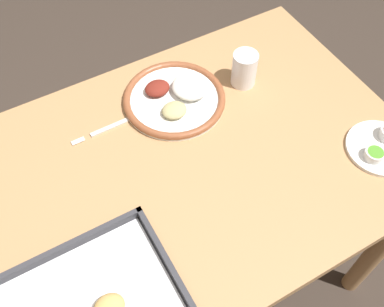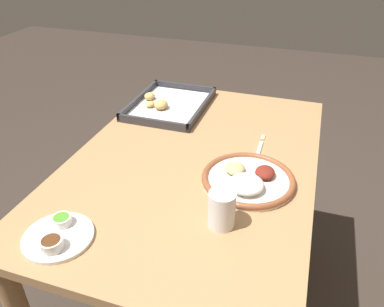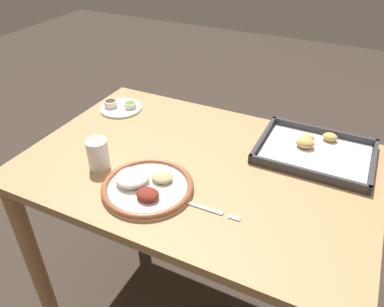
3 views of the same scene
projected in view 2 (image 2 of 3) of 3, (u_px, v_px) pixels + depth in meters
The scene contains 7 objects.
ground_plane at pixel (194, 305), 1.64m from camera, with size 8.00×8.00×0.00m, color #382D26.
dining_table at pixel (194, 188), 1.30m from camera, with size 1.15×0.78×0.77m.
dinner_plate at pixel (248, 179), 1.11m from camera, with size 0.28×0.28×0.05m.
fork at pixel (259, 150), 1.27m from camera, with size 0.19×0.01×0.00m.
saucer_plate at pixel (58, 236), 0.91m from camera, with size 0.17×0.17×0.04m.
baking_tray at pixel (168, 105), 1.56m from camera, with size 0.38×0.29×0.04m.
drinking_cup at pixel (222, 209), 0.94m from camera, with size 0.07×0.07×0.10m.
Camera 2 is at (-0.99, -0.32, 1.44)m, focal length 35.00 mm.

